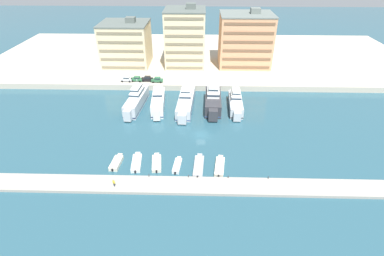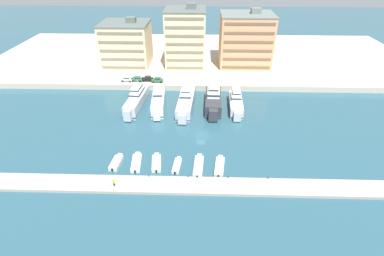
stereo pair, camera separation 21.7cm
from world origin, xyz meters
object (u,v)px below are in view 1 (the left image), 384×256
at_px(car_silver_far_left, 126,79).
at_px(car_black_mid_left, 147,79).
at_px(yacht_charcoal_center_left, 213,100).
at_px(yacht_white_left, 158,101).
at_px(pedestrian_near_edge, 114,182).
at_px(motorboat_grey_center, 199,166).
at_px(yacht_silver_mid_left, 186,100).
at_px(yacht_silver_center, 236,102).
at_px(motorboat_cream_mid_left, 157,163).
at_px(motorboat_cream_far_left, 117,163).
at_px(motorboat_cream_center_right, 220,166).
at_px(car_green_center_left, 157,80).
at_px(car_green_left, 137,79).
at_px(yacht_silver_far_left, 136,100).
at_px(motorboat_white_center_left, 177,165).
at_px(motorboat_white_left, 137,163).

distance_m(car_silver_far_left, car_black_mid_left, 7.44).
height_order(yacht_charcoal_center_left, car_black_mid_left, yacht_charcoal_center_left).
bearing_deg(yacht_white_left, pedestrian_near_edge, -97.37).
xyz_separation_m(yacht_white_left, motorboat_grey_center, (12.86, -29.22, -1.86)).
distance_m(yacht_silver_mid_left, yacht_silver_center, 15.47).
distance_m(motorboat_cream_mid_left, pedestrian_near_edge, 11.50).
xyz_separation_m(yacht_silver_mid_left, motorboat_cream_far_left, (-14.93, -29.81, -1.72)).
distance_m(motorboat_cream_far_left, motorboat_cream_center_right, 24.00).
distance_m(yacht_silver_mid_left, car_green_center_left, 18.34).
xyz_separation_m(yacht_silver_center, car_silver_far_left, (-37.42, 16.13, 0.84)).
bearing_deg(motorboat_grey_center, yacht_silver_center, 69.25).
bearing_deg(car_green_left, yacht_silver_far_left, -80.12).
relative_size(yacht_silver_center, car_black_mid_left, 4.09).
bearing_deg(yacht_white_left, yacht_silver_center, 0.76).
bearing_deg(motorboat_cream_far_left, motorboat_cream_center_right, -1.51).
bearing_deg(motorboat_grey_center, motorboat_white_center_left, 177.28).
bearing_deg(car_black_mid_left, motorboat_white_center_left, -73.21).
bearing_deg(car_black_mid_left, motorboat_grey_center, -67.84).
height_order(yacht_charcoal_center_left, motorboat_cream_center_right, yacht_charcoal_center_left).
relative_size(motorboat_cream_far_left, motorboat_cream_mid_left, 0.89).
distance_m(yacht_silver_center, car_green_left, 37.50).
xyz_separation_m(yacht_charcoal_center_left, motorboat_cream_center_right, (0.61, -29.96, -2.10)).
distance_m(motorboat_cream_far_left, motorboat_grey_center, 19.18).
distance_m(motorboat_cream_center_right, car_green_left, 53.42).
bearing_deg(motorboat_white_center_left, motorboat_white_left, 175.81).
xyz_separation_m(motorboat_white_left, motorboat_white_center_left, (9.56, -0.70, -0.03)).
relative_size(motorboat_cream_mid_left, car_black_mid_left, 1.68).
xyz_separation_m(yacht_silver_far_left, motorboat_grey_center, (19.76, -29.86, -1.96)).
relative_size(motorboat_cream_center_right, car_green_center_left, 1.87).
distance_m(yacht_charcoal_center_left, motorboat_white_left, 34.67).
distance_m(yacht_silver_far_left, yacht_white_left, 6.93).
relative_size(yacht_charcoal_center_left, motorboat_cream_mid_left, 2.64).
height_order(motorboat_cream_far_left, motorboat_white_left, motorboat_cream_far_left).
xyz_separation_m(yacht_charcoal_center_left, motorboat_cream_mid_left, (-14.02, -29.12, -2.12)).
xyz_separation_m(yacht_silver_far_left, car_silver_far_left, (-6.47, 15.81, 0.56)).
bearing_deg(car_green_left, yacht_silver_center, -25.84).
bearing_deg(yacht_silver_mid_left, yacht_white_left, -171.42).
height_order(yacht_white_left, yacht_silver_center, yacht_silver_center).
xyz_separation_m(motorboat_grey_center, motorboat_cream_center_right, (4.82, 0.08, -0.02)).
bearing_deg(motorboat_white_center_left, yacht_white_left, 105.27).
distance_m(yacht_silver_center, motorboat_cream_mid_left, 35.54).
bearing_deg(motorboat_cream_mid_left, car_green_left, 105.83).
distance_m(yacht_silver_far_left, car_black_mid_left, 16.36).
distance_m(yacht_charcoal_center_left, yacht_silver_center, 7.01).
distance_m(car_silver_far_left, car_green_center_left, 11.12).
bearing_deg(motorboat_cream_center_right, car_green_center_left, 113.81).
bearing_deg(yacht_silver_mid_left, motorboat_grey_center, -82.08).
bearing_deg(car_black_mid_left, motorboat_white_left, -84.56).
distance_m(motorboat_white_center_left, car_black_mid_left, 48.07).
bearing_deg(motorboat_grey_center, motorboat_cream_center_right, 0.93).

